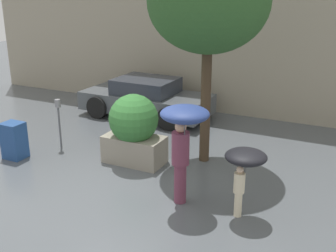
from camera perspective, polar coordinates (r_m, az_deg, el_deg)
The scene contains 9 objects.
ground_plane at distance 8.92m, azimuth -8.91°, elevation -8.73°, with size 40.00×40.00×0.00m, color #51565B.
building_facade at distance 13.76m, azimuth 6.46°, elevation 14.20°, with size 18.00×0.30×6.00m.
planter_box at distance 9.88m, azimuth -4.65°, elevation -0.34°, with size 1.44×1.16×1.67m.
person_adult at distance 7.73m, azimuth 2.07°, elevation -0.62°, with size 0.90×0.90×2.00m.
person_child at distance 7.61m, azimuth 10.35°, elevation -4.87°, with size 0.75×0.75×1.30m.
parked_car_near at distance 13.47m, azimuth -2.96°, elevation 3.75°, with size 4.12×2.05×1.23m.
street_tree at distance 9.48m, azimuth 5.52°, elevation 16.38°, with size 2.68×2.68×4.86m.
parking_meter at distance 11.08m, azimuth -14.61°, elevation 1.66°, with size 0.14×0.14×1.30m.
newspaper_box at distance 10.92m, azimuth -20.13°, elevation -1.85°, with size 0.50×0.44×0.90m.
Camera 1 is at (4.66, -6.40, 4.10)m, focal length 45.00 mm.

